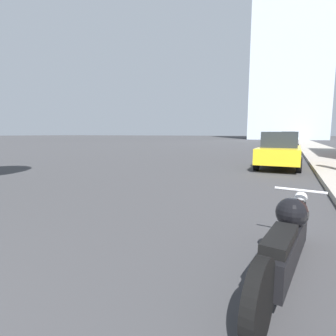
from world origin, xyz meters
The scene contains 5 objects.
sidewalk centered at (5.88, 40.00, 0.07)m, with size 3.03×240.00×0.15m.
motorcycle centered at (3.42, 4.37, 0.40)m, with size 0.71×2.67×0.80m.
parked_car_yellow centered at (3.05, 14.07, 0.79)m, with size 1.86×4.35×1.59m.
parked_car_silver centered at (3.17, 26.59, 0.80)m, with size 2.19×4.29×1.60m.
parked_car_red centered at (3.26, 37.81, 0.87)m, with size 1.92×4.16×1.78m.
Camera 1 is at (3.38, 1.45, 1.51)m, focal length 28.00 mm.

